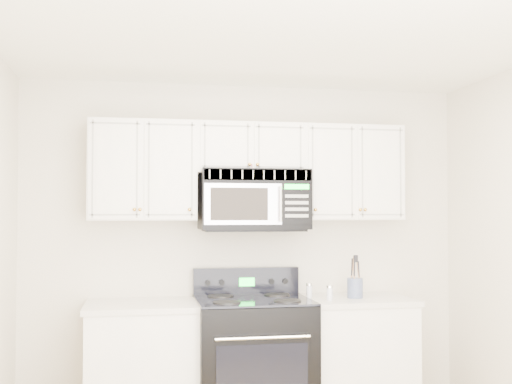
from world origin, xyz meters
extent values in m
cube|color=white|center=(0.00, 0.00, 2.60)|extent=(3.50, 3.50, 0.01)
cube|color=beige|center=(0.00, 1.75, 1.30)|extent=(3.50, 0.01, 2.60)
cube|color=beige|center=(0.00, -1.75, 1.30)|extent=(3.50, 0.01, 2.60)
cube|color=silver|center=(-0.80, 1.44, 0.44)|extent=(0.82, 0.63, 0.88)
cube|color=silver|center=(-0.80, 1.44, 0.90)|extent=(0.86, 0.65, 0.04)
cube|color=silver|center=(0.80, 1.44, 0.44)|extent=(0.82, 0.63, 0.88)
cube|color=silver|center=(0.80, 1.44, 0.90)|extent=(0.86, 0.65, 0.04)
cube|color=black|center=(-0.01, 1.39, 0.46)|extent=(0.84, 0.72, 0.92)
cube|color=black|center=(-0.01, 1.03, 0.45)|extent=(0.64, 0.01, 0.44)
cylinder|color=white|center=(-0.01, 1.00, 0.72)|extent=(0.66, 0.02, 0.02)
cube|color=black|center=(-0.01, 1.39, 0.93)|extent=(0.84, 0.72, 0.02)
cube|color=black|center=(-0.01, 1.71, 1.03)|extent=(0.84, 0.08, 0.22)
cube|color=#15EB30|center=(-0.01, 1.67, 1.03)|extent=(0.12, 0.00, 0.07)
cube|color=silver|center=(-0.82, 1.58, 1.90)|extent=(0.80, 0.33, 0.75)
cube|color=silver|center=(0.82, 1.58, 1.90)|extent=(0.80, 0.33, 0.75)
cube|color=silver|center=(0.00, 1.58, 2.08)|extent=(0.84, 0.33, 0.39)
sphere|color=#BC8930|center=(-0.84, 1.40, 1.60)|extent=(0.03, 0.03, 0.03)
sphere|color=#BC8930|center=(-0.48, 1.40, 1.60)|extent=(0.03, 0.03, 0.03)
sphere|color=#BC8930|center=(0.48, 1.40, 1.60)|extent=(0.03, 0.03, 0.03)
sphere|color=#BC8930|center=(0.84, 1.40, 1.60)|extent=(0.03, 0.03, 0.03)
sphere|color=#BC8930|center=(-0.03, 1.40, 1.94)|extent=(0.03, 0.03, 0.03)
sphere|color=#BC8930|center=(0.03, 1.40, 1.94)|extent=(0.03, 0.03, 0.03)
cylinder|color=#AC0A21|center=(-0.01, 1.40, 1.88)|extent=(0.01, 0.00, 0.12)
sphere|color=#BC8930|center=(-0.01, 1.40, 1.81)|extent=(0.04, 0.04, 0.04)
cube|color=black|center=(0.03, 1.54, 1.68)|extent=(0.83, 0.41, 0.46)
cube|color=#999792|center=(0.03, 1.34, 1.86)|extent=(0.81, 0.01, 0.08)
cube|color=silver|center=(-0.09, 1.33, 1.64)|extent=(0.58, 0.01, 0.31)
cube|color=black|center=(-0.12, 1.33, 1.64)|extent=(0.43, 0.01, 0.24)
cube|color=black|center=(0.32, 1.33, 1.64)|extent=(0.23, 0.01, 0.31)
cube|color=#15EB30|center=(0.32, 1.32, 1.77)|extent=(0.19, 0.00, 0.04)
cylinder|color=white|center=(0.19, 1.30, 1.64)|extent=(0.02, 0.02, 0.26)
cylinder|color=slate|center=(0.80, 1.41, 1.00)|extent=(0.12, 0.12, 0.15)
cylinder|color=#AA7952|center=(0.83, 1.41, 1.07)|extent=(0.01, 0.01, 0.26)
cylinder|color=black|center=(0.78, 1.44, 1.08)|extent=(0.01, 0.01, 0.28)
cylinder|color=#AA7952|center=(0.78, 1.38, 1.09)|extent=(0.01, 0.01, 0.30)
cylinder|color=black|center=(0.83, 1.41, 1.07)|extent=(0.01, 0.01, 0.26)
cylinder|color=#AA7952|center=(0.78, 1.44, 1.08)|extent=(0.01, 0.01, 0.28)
cylinder|color=black|center=(0.78, 1.38, 1.09)|extent=(0.01, 0.01, 0.30)
cylinder|color=silver|center=(0.45, 1.47, 0.97)|extent=(0.04, 0.04, 0.09)
cylinder|color=white|center=(0.45, 1.47, 1.02)|extent=(0.05, 0.05, 0.02)
cylinder|color=silver|center=(0.56, 1.30, 0.97)|extent=(0.04, 0.04, 0.09)
cylinder|color=white|center=(0.56, 1.30, 1.02)|extent=(0.05, 0.05, 0.02)
camera|label=1|loc=(-0.86, -3.33, 1.58)|focal=45.00mm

